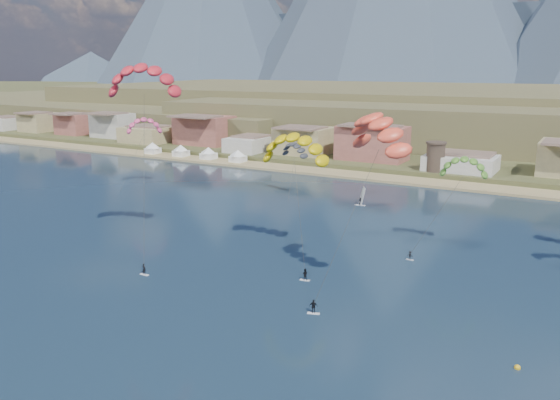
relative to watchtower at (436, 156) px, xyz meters
name	(u,v)px	position (x,y,z in m)	size (l,w,h in m)	color
ground	(154,330)	(-5.00, -114.00, -6.37)	(2400.00, 2400.00, 0.00)	black
beach	(409,180)	(-5.00, -8.00, -6.12)	(2200.00, 12.00, 0.90)	tan
land	(552,98)	(-5.00, 446.00, -6.37)	(2200.00, 900.00, 4.00)	brown
foothills	(544,117)	(17.39, 118.47, 2.71)	(940.00, 210.00, 18.00)	brown
town	(308,138)	(-45.00, 8.00, 1.63)	(400.00, 24.00, 12.00)	beige
watchtower	(436,156)	(0.00, 0.00, 0.00)	(5.82, 5.82, 8.60)	#47382D
beach_tents	(194,149)	(-81.25, -8.00, -2.66)	(43.40, 6.40, 5.00)	white
kitesurfer_red	(143,75)	(-27.07, -89.59, 24.15)	(15.60, 16.17, 34.20)	silver
kitesurfer_yellow	(295,144)	(-3.62, -79.43, 12.90)	(14.63, 13.80, 23.55)	silver
kitesurfer_orange	(380,127)	(14.96, -90.14, 17.76)	(12.69, 16.36, 27.49)	silver
kitesurfer_green	(464,164)	(20.86, -63.54, 9.14)	(10.94, 11.86, 18.83)	silver
distant_kite_pink	(144,123)	(-63.48, -50.96, 10.96)	(9.47, 9.14, 20.34)	#262626
distant_kite_dark	(295,147)	(-25.09, -39.22, 5.75)	(8.89, 6.87, 15.25)	#262626
windsurfer	(361,200)	(-6.30, -41.25, -4.97)	(2.50, 2.71, 4.42)	silver
buoy	(517,368)	(35.86, -101.55, -6.25)	(0.70, 0.70, 0.70)	gold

